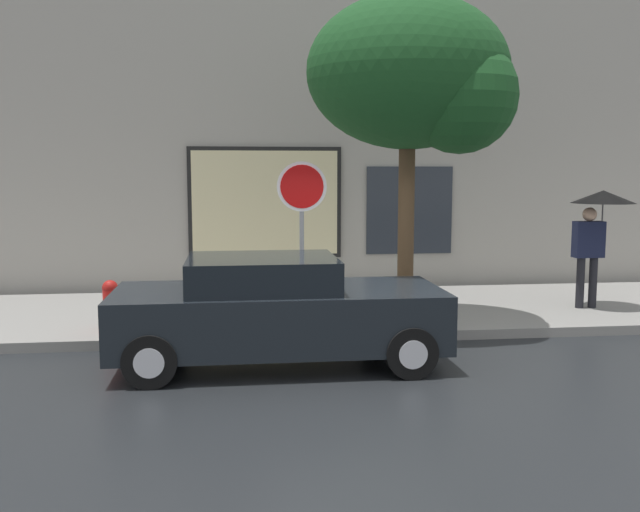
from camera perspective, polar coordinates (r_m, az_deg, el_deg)
ground_plane at (r=9.43m, az=3.55°, el=-8.54°), size 60.00×60.00×0.00m
sidewalk at (r=12.29m, az=0.98°, el=-4.52°), size 20.00×4.00×0.15m
building_facade at (r=14.56m, az=-0.41°, el=10.72°), size 20.00×0.67×7.00m
parked_car at (r=9.14m, az=-3.58°, el=-4.48°), size 4.20×1.86×1.41m
fire_hydrant at (r=10.89m, az=-16.57°, el=-3.90°), size 0.30×0.44×0.76m
pedestrian_with_umbrella at (r=12.98m, az=21.60°, el=3.21°), size 1.07×1.07×2.03m
street_tree at (r=11.08m, az=7.99°, el=14.07°), size 3.11×2.64×5.02m
stop_sign at (r=10.77m, az=-1.48°, el=3.75°), size 0.76×0.10×2.50m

